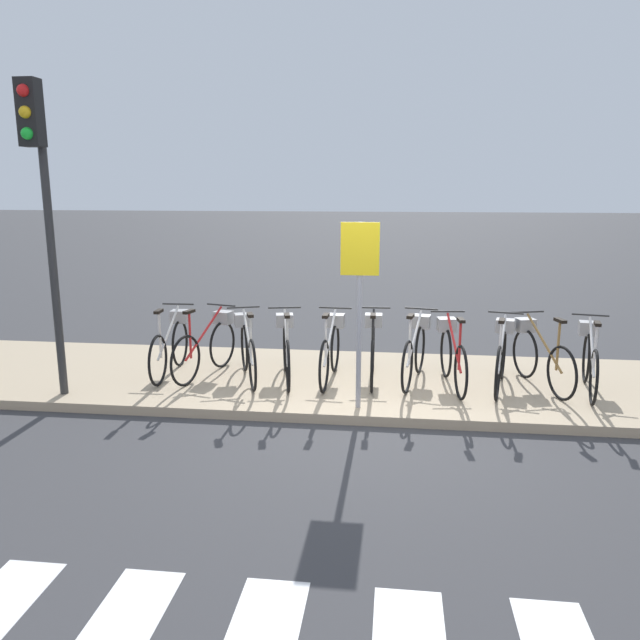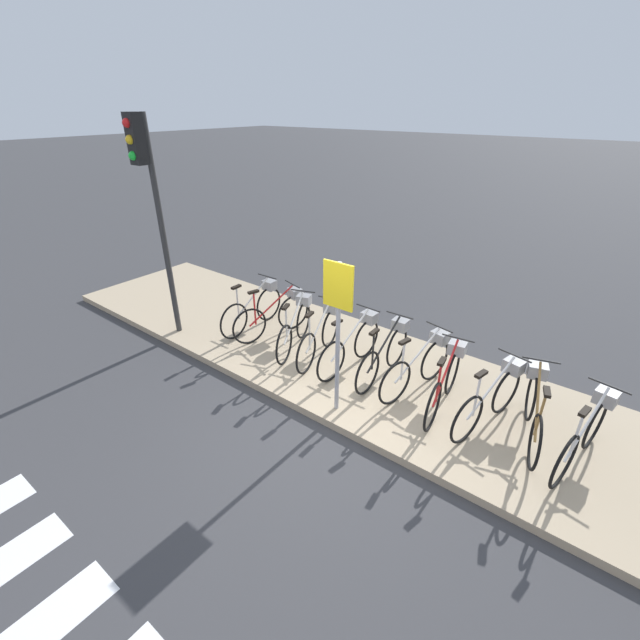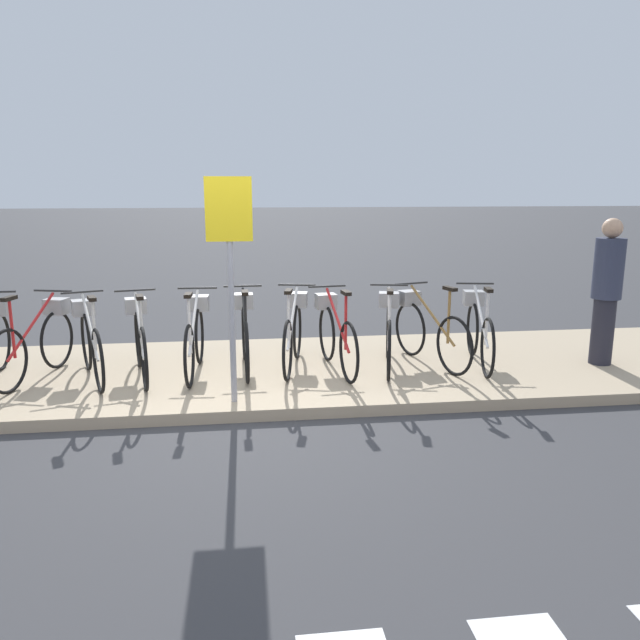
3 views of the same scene
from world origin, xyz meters
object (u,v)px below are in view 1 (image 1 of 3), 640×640
parked_bicycle_0 (171,343)px  parked_bicycle_9 (539,354)px  parked_bicycle_5 (373,348)px  sign_post (360,284)px  parked_bicycle_4 (331,348)px  parked_bicycle_2 (247,347)px  traffic_light (40,176)px  parked_bicycle_6 (415,349)px  parked_bicycle_3 (286,348)px  parked_bicycle_8 (502,354)px  parked_bicycle_1 (208,344)px  parked_bicycle_7 (452,353)px  parked_bicycle_10 (590,357)px

parked_bicycle_0 → parked_bicycle_9: size_ratio=1.04×
parked_bicycle_5 → sign_post: (-0.13, -1.15, 1.06)m
parked_bicycle_4 → parked_bicycle_9: size_ratio=1.04×
parked_bicycle_2 → traffic_light: traffic_light is taller
parked_bicycle_4 → parked_bicycle_6: 1.14m
parked_bicycle_6 → parked_bicycle_9: size_ratio=1.02×
parked_bicycle_3 → parked_bicycle_6: (1.74, 0.15, 0.00)m
parked_bicycle_8 → parked_bicycle_9: 0.50m
parked_bicycle_0 → parked_bicycle_6: 3.39m
parked_bicycle_9 → parked_bicycle_1: bearing=-179.8°
sign_post → parked_bicycle_9: bearing=25.8°
parked_bicycle_3 → traffic_light: bearing=-158.6°
parked_bicycle_0 → parked_bicycle_4: same height
parked_bicycle_3 → parked_bicycle_2: bearing=-176.6°
sign_post → parked_bicycle_5: bearing=83.8°
parked_bicycle_2 → sign_post: size_ratio=0.70×
parked_bicycle_8 → traffic_light: (-5.57, -1.07, 2.27)m
parked_bicycle_0 → parked_bicycle_3: (1.64, -0.07, 0.00)m
traffic_light → parked_bicycle_4: bearing=18.7°
parked_bicycle_2 → parked_bicycle_4: 1.14m
parked_bicycle_0 → parked_bicycle_5: 2.82m
parked_bicycle_3 → parked_bicycle_9: bearing=1.8°
sign_post → parked_bicycle_7: bearing=40.7°
parked_bicycle_2 → parked_bicycle_3: size_ratio=0.97×
parked_bicycle_9 → traffic_light: (-6.06, -1.16, 2.27)m
parked_bicycle_3 → parked_bicycle_8: (2.86, 0.01, 0.00)m
parked_bicycle_10 → sign_post: sign_post is taller
parked_bicycle_10 → traffic_light: traffic_light is taller
parked_bicycle_3 → parked_bicycle_5: size_ratio=0.98×
parked_bicycle_1 → parked_bicycle_10: 5.07m
parked_bicycle_2 → sign_post: sign_post is taller
parked_bicycle_3 → parked_bicycle_9: same height
parked_bicycle_3 → traffic_light: size_ratio=0.42×
traffic_light → sign_post: (3.75, 0.05, -1.21)m
parked_bicycle_4 → parked_bicycle_8: same height
parked_bicycle_4 → parked_bicycle_7: (1.61, -0.07, 0.00)m
parked_bicycle_4 → parked_bicycle_10: (3.35, -0.08, 0.00)m
parked_bicycle_1 → parked_bicycle_5: bearing=1.3°
parked_bicycle_9 → traffic_light: size_ratio=0.41×
parked_bicycle_3 → parked_bicycle_9: size_ratio=1.02×
parked_bicycle_7 → traffic_light: traffic_light is taller
parked_bicycle_0 → parked_bicycle_10: (5.60, -0.09, 0.00)m
parked_bicycle_1 → parked_bicycle_7: same height
parked_bicycle_4 → parked_bicycle_5: size_ratio=1.00×
parked_bicycle_5 → parked_bicycle_8: same height
parked_bicycle_7 → parked_bicycle_5: bearing=172.0°
parked_bicycle_10 → traffic_light: bearing=-171.1°
parked_bicycle_1 → parked_bicycle_8: same height
parked_bicycle_8 → parked_bicycle_2: bearing=-179.3°
parked_bicycle_2 → parked_bicycle_10: bearing=0.2°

